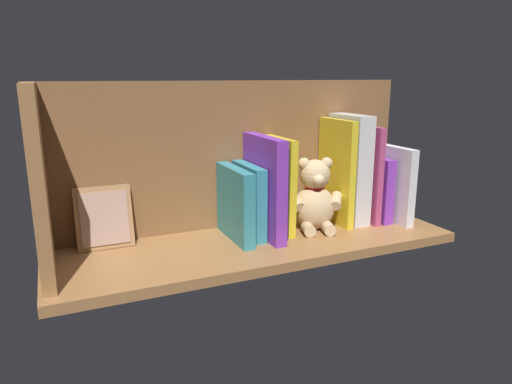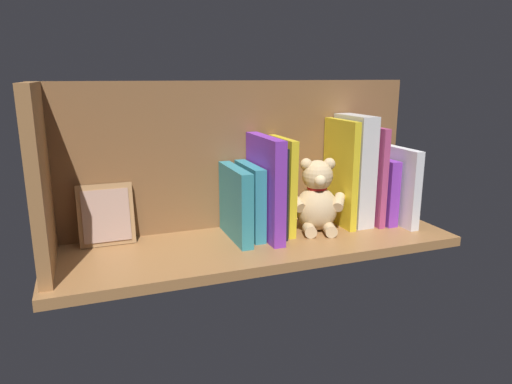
# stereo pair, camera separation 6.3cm
# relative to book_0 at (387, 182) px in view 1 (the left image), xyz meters

# --- Properties ---
(ground_plane) EXTENTS (0.92, 0.30, 0.02)m
(ground_plane) POSITION_rel_book_0_xyz_m (0.39, 0.02, -0.11)
(ground_plane) COLOR #9E6B3D
(shelf_back_panel) EXTENTS (0.92, 0.02, 0.36)m
(shelf_back_panel) POSITION_rel_book_0_xyz_m (0.39, -0.11, 0.08)
(shelf_back_panel) COLOR brown
(shelf_back_panel) RESTS_ON ground_plane
(shelf_side_divider) EXTENTS (0.02, 0.24, 0.36)m
(shelf_side_divider) POSITION_rel_book_0_xyz_m (0.83, 0.02, 0.08)
(shelf_side_divider) COLOR #9E6B3D
(shelf_side_divider) RESTS_ON ground_plane
(book_0) EXTENTS (0.02, 0.19, 0.20)m
(book_0) POSITION_rel_book_0_xyz_m (0.00, 0.00, 0.00)
(book_0) COLOR silver
(book_0) RESTS_ON ground_plane
(book_1) EXTENTS (0.03, 0.15, 0.17)m
(book_1) POSITION_rel_book_0_xyz_m (0.03, -0.02, -0.01)
(book_1) COLOR purple
(book_1) RESTS_ON ground_plane
(book_2) EXTENTS (0.02, 0.15, 0.25)m
(book_2) POSITION_rel_book_0_xyz_m (0.06, -0.02, 0.03)
(book_2) COLOR #B23F72
(book_2) RESTS_ON ground_plane
(dictionary_thick_white) EXTENTS (0.05, 0.14, 0.28)m
(dictionary_thick_white) POSITION_rel_book_0_xyz_m (0.10, -0.03, 0.04)
(dictionary_thick_white) COLOR silver
(dictionary_thick_white) RESTS_ON ground_plane
(book_3) EXTENTS (0.02, 0.15, 0.27)m
(book_3) POSITION_rel_book_0_xyz_m (0.14, -0.02, 0.04)
(book_3) COLOR yellow
(book_3) RESTS_ON ground_plane
(teddy_bear) EXTENTS (0.14, 0.13, 0.18)m
(teddy_bear) POSITION_rel_book_0_xyz_m (0.22, 0.00, -0.02)
(teddy_bear) COLOR #D1B284
(teddy_bear) RESTS_ON ground_plane
(book_4) EXTENTS (0.02, 0.14, 0.23)m
(book_4) POSITION_rel_book_0_xyz_m (0.30, -0.03, 0.02)
(book_4) COLOR yellow
(book_4) RESTS_ON ground_plane
(book_5) EXTENTS (0.01, 0.15, 0.21)m
(book_5) POSITION_rel_book_0_xyz_m (0.33, -0.02, 0.01)
(book_5) COLOR black
(book_5) RESTS_ON ground_plane
(book_6) EXTENTS (0.03, 0.19, 0.24)m
(book_6) POSITION_rel_book_0_xyz_m (0.35, -0.00, 0.02)
(book_6) COLOR purple
(book_6) RESTS_ON ground_plane
(book_7) EXTENTS (0.03, 0.15, 0.17)m
(book_7) POSITION_rel_book_0_xyz_m (0.39, -0.02, -0.01)
(book_7) COLOR teal
(book_7) RESTS_ON ground_plane
(book_8) EXTENTS (0.03, 0.17, 0.17)m
(book_8) POSITION_rel_book_0_xyz_m (0.43, -0.01, -0.01)
(book_8) COLOR teal
(book_8) RESTS_ON ground_plane
(picture_frame_leaning) EXTENTS (0.12, 0.04, 0.14)m
(picture_frame_leaning) POSITION_rel_book_0_xyz_m (0.71, -0.07, -0.03)
(picture_frame_leaning) COLOR #A87A4C
(picture_frame_leaning) RESTS_ON ground_plane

